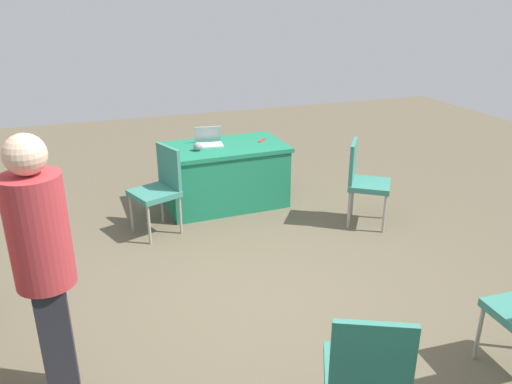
{
  "coord_description": "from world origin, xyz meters",
  "views": [
    {
      "loc": [
        1.14,
        3.4,
        2.45
      ],
      "look_at": [
        -0.18,
        -0.27,
        0.9
      ],
      "focal_mm": 35.4,
      "sensor_mm": 36.0,
      "label": 1
    }
  ],
  "objects_px": {
    "chair_back_row": "(367,372)",
    "chair_tucked_right": "(160,185)",
    "person_attendee_standing": "(44,263)",
    "yarn_ball": "(198,146)",
    "table_foreground": "(224,175)",
    "scissors_red": "(262,140)",
    "chair_near_front": "(363,178)",
    "laptop_silver": "(209,141)"
  },
  "relations": [
    {
      "from": "chair_tucked_right",
      "to": "laptop_silver",
      "type": "relative_size",
      "value": 2.66
    },
    {
      "from": "chair_near_front",
      "to": "person_attendee_standing",
      "type": "relative_size",
      "value": 0.54
    },
    {
      "from": "chair_tucked_right",
      "to": "chair_back_row",
      "type": "relative_size",
      "value": 0.97
    },
    {
      "from": "laptop_silver",
      "to": "yarn_ball",
      "type": "bearing_deg",
      "value": 55.23
    },
    {
      "from": "scissors_red",
      "to": "yarn_ball",
      "type": "bearing_deg",
      "value": -37.09
    },
    {
      "from": "person_attendee_standing",
      "to": "yarn_ball",
      "type": "distance_m",
      "value": 3.07
    },
    {
      "from": "chair_tucked_right",
      "to": "scissors_red",
      "type": "height_order",
      "value": "chair_tucked_right"
    },
    {
      "from": "scissors_red",
      "to": "person_attendee_standing",
      "type": "bearing_deg",
      "value": 2.45
    },
    {
      "from": "laptop_silver",
      "to": "table_foreground",
      "type": "bearing_deg",
      "value": 157.07
    },
    {
      "from": "chair_back_row",
      "to": "yarn_ball",
      "type": "xyz_separation_m",
      "value": [
        0.03,
        -3.66,
        0.24
      ]
    },
    {
      "from": "person_attendee_standing",
      "to": "laptop_silver",
      "type": "bearing_deg",
      "value": -33.55
    },
    {
      "from": "table_foreground",
      "to": "person_attendee_standing",
      "type": "xyz_separation_m",
      "value": [
        1.89,
        2.75,
        0.61
      ]
    },
    {
      "from": "table_foreground",
      "to": "laptop_silver",
      "type": "relative_size",
      "value": 4.2
    },
    {
      "from": "person_attendee_standing",
      "to": "yarn_ball",
      "type": "height_order",
      "value": "person_attendee_standing"
    },
    {
      "from": "table_foreground",
      "to": "chair_back_row",
      "type": "bearing_deg",
      "value": 85.23
    },
    {
      "from": "table_foreground",
      "to": "yarn_ball",
      "type": "bearing_deg",
      "value": 16.86
    },
    {
      "from": "chair_back_row",
      "to": "laptop_silver",
      "type": "xyz_separation_m",
      "value": [
        -0.16,
        -3.85,
        0.23
      ]
    },
    {
      "from": "chair_back_row",
      "to": "person_attendee_standing",
      "type": "distance_m",
      "value": 1.92
    },
    {
      "from": "chair_back_row",
      "to": "table_foreground",
      "type": "bearing_deg",
      "value": 111.06
    },
    {
      "from": "person_attendee_standing",
      "to": "laptop_silver",
      "type": "height_order",
      "value": "person_attendee_standing"
    },
    {
      "from": "chair_near_front",
      "to": "yarn_ball",
      "type": "height_order",
      "value": "chair_near_front"
    },
    {
      "from": "yarn_ball",
      "to": "scissors_red",
      "type": "bearing_deg",
      "value": -170.07
    },
    {
      "from": "person_attendee_standing",
      "to": "scissors_red",
      "type": "relative_size",
      "value": 9.78
    },
    {
      "from": "chair_tucked_right",
      "to": "laptop_silver",
      "type": "xyz_separation_m",
      "value": [
        -0.71,
        -0.6,
        0.25
      ]
    },
    {
      "from": "person_attendee_standing",
      "to": "chair_back_row",
      "type": "bearing_deg",
      "value": -124.89
    },
    {
      "from": "table_foreground",
      "to": "person_attendee_standing",
      "type": "relative_size",
      "value": 0.85
    },
    {
      "from": "laptop_silver",
      "to": "yarn_ball",
      "type": "distance_m",
      "value": 0.27
    },
    {
      "from": "chair_back_row",
      "to": "chair_tucked_right",
      "type": "bearing_deg",
      "value": 125.46
    },
    {
      "from": "yarn_ball",
      "to": "scissors_red",
      "type": "distance_m",
      "value": 0.86
    },
    {
      "from": "chair_back_row",
      "to": "laptop_silver",
      "type": "height_order",
      "value": "chair_back_row"
    },
    {
      "from": "chair_back_row",
      "to": "chair_near_front",
      "type": "bearing_deg",
      "value": 85.1
    },
    {
      "from": "chair_tucked_right",
      "to": "scissors_red",
      "type": "bearing_deg",
      "value": -88.77
    },
    {
      "from": "chair_tucked_right",
      "to": "yarn_ball",
      "type": "bearing_deg",
      "value": -73.06
    },
    {
      "from": "chair_tucked_right",
      "to": "scissors_red",
      "type": "relative_size",
      "value": 5.23
    },
    {
      "from": "yarn_ball",
      "to": "table_foreground",
      "type": "bearing_deg",
      "value": -163.14
    },
    {
      "from": "chair_tucked_right",
      "to": "yarn_ball",
      "type": "xyz_separation_m",
      "value": [
        -0.53,
        -0.41,
        0.26
      ]
    },
    {
      "from": "laptop_silver",
      "to": "chair_back_row",
      "type": "bearing_deg",
      "value": 95.73
    },
    {
      "from": "chair_near_front",
      "to": "laptop_silver",
      "type": "bearing_deg",
      "value": -93.1
    },
    {
      "from": "table_foreground",
      "to": "person_attendee_standing",
      "type": "height_order",
      "value": "person_attendee_standing"
    },
    {
      "from": "scissors_red",
      "to": "chair_back_row",
      "type": "bearing_deg",
      "value": 30.84
    },
    {
      "from": "chair_near_front",
      "to": "scissors_red",
      "type": "relative_size",
      "value": 5.26
    },
    {
      "from": "chair_tucked_right",
      "to": "laptop_silver",
      "type": "distance_m",
      "value": 0.96
    }
  ]
}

